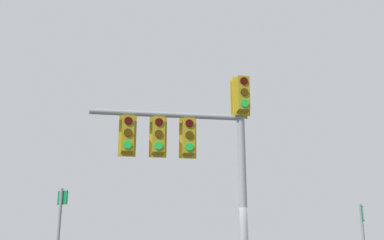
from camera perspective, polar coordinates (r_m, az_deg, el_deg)
The scene contains 1 object.
signal_mast_assembly at distance 12.06m, azimuth 1.37°, elevation -2.37°, with size 3.27×3.10×5.86m.
Camera 1 is at (-5.32, 10.80, 1.21)m, focal length 44.73 mm.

